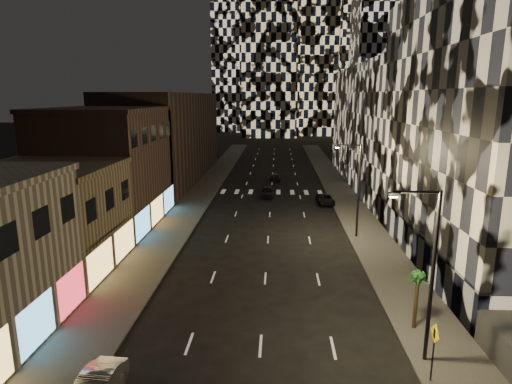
# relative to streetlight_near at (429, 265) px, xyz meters

# --- Properties ---
(sidewalk_left) EXTENTS (4.00, 120.00, 0.15)m
(sidewalk_left) POSITION_rel_streetlight_near_xyz_m (-18.35, 40.00, -5.28)
(sidewalk_left) COLOR #47443F
(sidewalk_left) RESTS_ON ground
(sidewalk_right) EXTENTS (4.00, 120.00, 0.15)m
(sidewalk_right) POSITION_rel_streetlight_near_xyz_m (1.65, 40.00, -5.28)
(sidewalk_right) COLOR #47443F
(sidewalk_right) RESTS_ON ground
(curb_left) EXTENTS (0.20, 120.00, 0.15)m
(curb_left) POSITION_rel_streetlight_near_xyz_m (-16.25, 40.00, -5.28)
(curb_left) COLOR #4C4C47
(curb_left) RESTS_ON ground
(curb_right) EXTENTS (0.20, 120.00, 0.15)m
(curb_right) POSITION_rel_streetlight_near_xyz_m (-0.45, 40.00, -5.28)
(curb_right) COLOR #4C4C47
(curb_right) RESTS_ON ground
(retail_tan) EXTENTS (10.00, 10.00, 8.00)m
(retail_tan) POSITION_rel_streetlight_near_xyz_m (-25.35, 11.00, -1.35)
(retail_tan) COLOR #7B684A
(retail_tan) RESTS_ON ground
(retail_brown) EXTENTS (10.00, 15.00, 12.00)m
(retail_brown) POSITION_rel_streetlight_near_xyz_m (-25.35, 23.50, 0.65)
(retail_brown) COLOR #473128
(retail_brown) RESTS_ON ground
(retail_filler_left) EXTENTS (10.00, 40.00, 14.00)m
(retail_filler_left) POSITION_rel_streetlight_near_xyz_m (-25.35, 50.00, 1.65)
(retail_filler_left) COLOR #473128
(retail_filler_left) RESTS_ON ground
(midrise_base) EXTENTS (0.60, 25.00, 3.00)m
(midrise_base) POSITION_rel_streetlight_near_xyz_m (3.95, 14.50, -3.85)
(midrise_base) COLOR #383838
(midrise_base) RESTS_ON ground
(midrise_filler_right) EXTENTS (16.00, 40.00, 18.00)m
(midrise_filler_right) POSITION_rel_streetlight_near_xyz_m (11.65, 47.00, 3.65)
(midrise_filler_right) COLOR #232326
(midrise_filler_right) RESTS_ON ground
(streetlight_near) EXTENTS (2.55, 0.25, 9.00)m
(streetlight_near) POSITION_rel_streetlight_near_xyz_m (0.00, 0.00, 0.00)
(streetlight_near) COLOR black
(streetlight_near) RESTS_ON sidewalk_right
(streetlight_far) EXTENTS (2.55, 0.25, 9.00)m
(streetlight_far) POSITION_rel_streetlight_near_xyz_m (0.00, 20.00, 0.00)
(streetlight_far) COLOR black
(streetlight_far) RESTS_ON sidewalk_right
(car_dark_midlane) EXTENTS (1.93, 4.27, 1.42)m
(car_dark_midlane) POSITION_rel_streetlight_near_xyz_m (-8.85, 36.84, -4.64)
(car_dark_midlane) COLOR black
(car_dark_midlane) RESTS_ON ground
(car_dark_oncoming) EXTENTS (1.65, 4.03, 1.17)m
(car_dark_oncoming) POSITION_rel_streetlight_near_xyz_m (-7.85, 48.62, -4.77)
(car_dark_oncoming) COLOR black
(car_dark_oncoming) RESTS_ON ground
(car_dark_rightlane) EXTENTS (2.21, 4.49, 1.22)m
(car_dark_rightlane) POSITION_rel_streetlight_near_xyz_m (-1.35, 33.31, -4.74)
(car_dark_rightlane) COLOR black
(car_dark_rightlane) RESTS_ON ground
(ped_sign) EXTENTS (0.09, 1.00, 3.00)m
(ped_sign) POSITION_rel_streetlight_near_xyz_m (-0.06, -1.75, -3.14)
(ped_sign) COLOR black
(ped_sign) RESTS_ON sidewalk_right
(palm_tree) EXTENTS (1.79, 1.79, 3.52)m
(palm_tree) POSITION_rel_streetlight_near_xyz_m (0.65, 3.13, -2.30)
(palm_tree) COLOR #47331E
(palm_tree) RESTS_ON sidewalk_right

